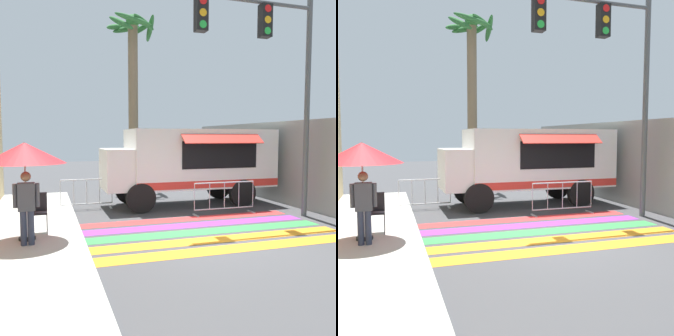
{
  "view_description": "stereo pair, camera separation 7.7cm",
  "coord_description": "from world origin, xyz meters",
  "views": [
    {
      "loc": [
        -3.86,
        -7.85,
        2.38
      ],
      "look_at": [
        -0.38,
        2.82,
        1.46
      ],
      "focal_mm": 40.0,
      "sensor_mm": 36.0,
      "label": 1
    },
    {
      "loc": [
        -3.78,
        -7.87,
        2.38
      ],
      "look_at": [
        -0.38,
        2.82,
        1.46
      ],
      "focal_mm": 40.0,
      "sensor_mm": 36.0,
      "label": 2
    }
  ],
  "objects": [
    {
      "name": "concrete_wall_right",
      "position": [
        4.33,
        3.0,
        1.48
      ],
      "size": [
        0.2,
        16.0,
        2.96
      ],
      "color": "gray",
      "rests_on": "ground_plane"
    },
    {
      "name": "patio_umbrella",
      "position": [
        -4.31,
        0.83,
        2.03
      ],
      "size": [
        1.76,
        1.76,
        2.15
      ],
      "color": "black",
      "rests_on": "sidewalk_left"
    },
    {
      "name": "folding_chair",
      "position": [
        -4.08,
        1.42,
        0.7
      ],
      "size": [
        0.42,
        0.42,
        0.95
      ],
      "rotation": [
        0.0,
        0.0,
        0.2
      ],
      "color": "#4C4C51",
      "rests_on": "sidewalk_left"
    },
    {
      "name": "food_truck",
      "position": [
        0.86,
        4.39,
        1.57
      ],
      "size": [
        5.97,
        2.48,
        2.66
      ],
      "color": "white",
      "rests_on": "ground_plane"
    },
    {
      "name": "barricade_side",
      "position": [
        -2.62,
        4.65,
        0.49
      ],
      "size": [
        1.7,
        0.44,
        1.01
      ],
      "color": "#B7BABF",
      "rests_on": "ground_plane"
    },
    {
      "name": "barricade_front",
      "position": [
        1.36,
        2.53,
        0.5
      ],
      "size": [
        2.03,
        0.44,
        1.01
      ],
      "color": "#B7BABF",
      "rests_on": "ground_plane"
    },
    {
      "name": "traffic_signal_pole",
      "position": [
        2.17,
        1.54,
        4.7
      ],
      "size": [
        4.49,
        0.29,
        6.61
      ],
      "color": "#515456",
      "rests_on": "ground_plane"
    },
    {
      "name": "vendor_person",
      "position": [
        -4.28,
        0.39,
        1.0
      ],
      "size": [
        0.53,
        0.2,
        1.55
      ],
      "rotation": [
        0.0,
        0.0,
        0.26
      ],
      "color": "#2D3347",
      "rests_on": "sidewalk_left"
    },
    {
      "name": "ground_plane",
      "position": [
        0.0,
        0.0,
        0.0
      ],
      "size": [
        60.0,
        60.0,
        0.0
      ],
      "primitive_type": "plane",
      "color": "#424244"
    },
    {
      "name": "crosswalk_painted",
      "position": [
        0.0,
        0.7,
        0.0
      ],
      "size": [
        6.4,
        3.6,
        0.01
      ],
      "color": "orange",
      "rests_on": "ground_plane"
    },
    {
      "name": "palm_tree",
      "position": [
        -0.07,
        8.88,
        5.05
      ],
      "size": [
        2.3,
        2.39,
        7.83
      ],
      "color": "#7A664C",
      "rests_on": "ground_plane"
    }
  ]
}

